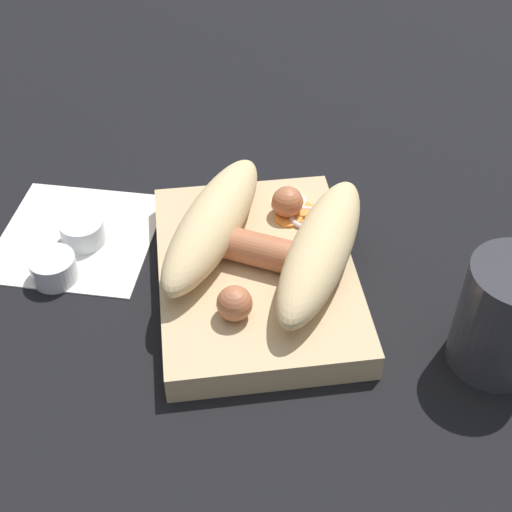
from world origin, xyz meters
TOP-DOWN VIEW (x-y plane):
  - ground_plane at (0.00, 0.00)m, footprint 3.00×3.00m
  - food_tray at (0.00, 0.00)m, footprint 0.24×0.18m
  - bread_roll at (0.01, -0.01)m, footprint 0.24×0.23m
  - sausage at (0.00, -0.01)m, footprint 0.16×0.14m
  - pickled_veggies at (0.06, -0.05)m, footprint 0.06×0.06m
  - napkin at (0.09, 0.17)m, footprint 0.19×0.19m
  - condiment_cup_near at (0.08, 0.16)m, footprint 0.04×0.04m
  - condiment_cup_far at (0.04, 0.19)m, footprint 0.04×0.04m
  - drink_glass at (-0.11, -0.19)m, footprint 0.08×0.08m

SIDE VIEW (x-z plane):
  - ground_plane at x=0.00m, z-range 0.00..0.00m
  - napkin at x=0.09m, z-range 0.00..0.00m
  - condiment_cup_near at x=0.08m, z-range 0.00..0.02m
  - condiment_cup_far at x=0.04m, z-range 0.00..0.02m
  - food_tray at x=0.00m, z-range 0.00..0.03m
  - pickled_veggies at x=0.06m, z-range 0.03..0.03m
  - sausage at x=0.00m, z-range 0.03..0.06m
  - drink_glass at x=-0.11m, z-range 0.00..0.10m
  - bread_roll at x=0.01m, z-range 0.03..0.08m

